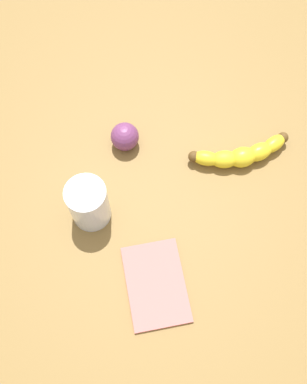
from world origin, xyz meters
The scene contains 5 objects.
wooden_tabletop centered at (0.00, 0.00, 1.50)cm, with size 120.00×120.00×3.00cm, color brown.
banana centered at (-3.23, 16.62, 4.93)cm, with size 7.51×19.62×3.86cm.
smoothie_glass centered at (6.52, -11.79, 7.67)cm, with size 7.07×7.07×9.65cm.
plum_fruit centered at (-7.81, -5.27, 5.70)cm, with size 5.41×5.41×5.41cm, color #6B3360.
folded_napkin centered at (20.07, -0.91, 3.30)cm, with size 14.63×9.82×0.60cm, color #BC6660.
Camera 1 is at (35.91, -2.16, 77.87)cm, focal length 41.09 mm.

